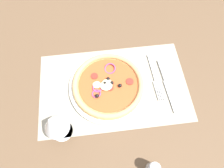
{
  "coord_description": "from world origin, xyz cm",
  "views": [
    {
      "loc": [
        3.76,
        26.54,
        60.24
      ],
      "look_at": [
        0.57,
        0.0,
        2.49
      ],
      "focal_mm": 30.49,
      "sensor_mm": 36.0,
      "label": 1
    }
  ],
  "objects_px": {
    "fork": "(155,79)",
    "knife": "(168,85)",
    "wine_glass": "(54,124)",
    "plate": "(108,87)",
    "pizza": "(108,85)",
    "pepper_shaker": "(153,168)"
  },
  "relations": [
    {
      "from": "plate",
      "to": "pepper_shaker",
      "type": "height_order",
      "value": "pepper_shaker"
    },
    {
      "from": "wine_glass",
      "to": "fork",
      "type": "bearing_deg",
      "value": -156.33
    },
    {
      "from": "pepper_shaker",
      "to": "pizza",
      "type": "bearing_deg",
      "value": -70.53
    },
    {
      "from": "plate",
      "to": "pepper_shaker",
      "type": "distance_m",
      "value": 0.28
    },
    {
      "from": "knife",
      "to": "wine_glass",
      "type": "distance_m",
      "value": 0.39
    },
    {
      "from": "pizza",
      "to": "fork",
      "type": "height_order",
      "value": "pizza"
    },
    {
      "from": "plate",
      "to": "fork",
      "type": "relative_size",
      "value": 1.47
    },
    {
      "from": "pizza",
      "to": "fork",
      "type": "xyz_separation_m",
      "value": [
        -0.17,
        -0.01,
        -0.02
      ]
    },
    {
      "from": "fork",
      "to": "pepper_shaker",
      "type": "relative_size",
      "value": 2.69
    },
    {
      "from": "pepper_shaker",
      "to": "plate",
      "type": "bearing_deg",
      "value": -70.58
    },
    {
      "from": "pizza",
      "to": "knife",
      "type": "distance_m",
      "value": 0.21
    },
    {
      "from": "pizza",
      "to": "fork",
      "type": "relative_size",
      "value": 1.33
    },
    {
      "from": "pizza",
      "to": "wine_glass",
      "type": "height_order",
      "value": "wine_glass"
    },
    {
      "from": "wine_glass",
      "to": "pepper_shaker",
      "type": "bearing_deg",
      "value": 151.3
    },
    {
      "from": "fork",
      "to": "knife",
      "type": "bearing_deg",
      "value": 48.07
    },
    {
      "from": "knife",
      "to": "plate",
      "type": "bearing_deg",
      "value": -98.86
    },
    {
      "from": "plate",
      "to": "knife",
      "type": "distance_m",
      "value": 0.2
    },
    {
      "from": "wine_glass",
      "to": "pizza",
      "type": "bearing_deg",
      "value": -140.71
    },
    {
      "from": "plate",
      "to": "pizza",
      "type": "height_order",
      "value": "pizza"
    },
    {
      "from": "pizza",
      "to": "wine_glass",
      "type": "xyz_separation_m",
      "value": [
        0.16,
        0.13,
        0.08
      ]
    },
    {
      "from": "knife",
      "to": "pepper_shaker",
      "type": "bearing_deg",
      "value": -27.98
    },
    {
      "from": "fork",
      "to": "wine_glass",
      "type": "height_order",
      "value": "wine_glass"
    }
  ]
}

